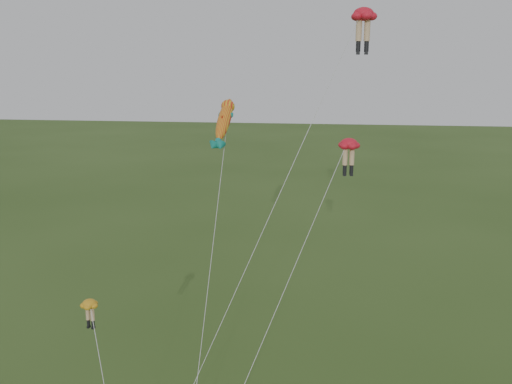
# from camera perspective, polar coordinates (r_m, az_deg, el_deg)

# --- Properties ---
(legs_kite_red_high) EXTENTS (10.27, 9.50, 21.97)m
(legs_kite_red_high) POSITION_cam_1_polar(r_m,az_deg,el_deg) (33.76, 10.44, 16.25)
(legs_kite_red_high) COLOR red
(legs_kite_red_high) RESTS_ON ground
(legs_kite_red_mid) EXTENTS (7.15, 10.32, 14.74)m
(legs_kite_red_mid) POSITION_cam_1_polar(r_m,az_deg,el_deg) (32.98, 9.02, 3.93)
(legs_kite_red_mid) COLOR red
(legs_kite_red_mid) RESTS_ON ground
(legs_kite_yellow) EXTENTS (3.56, 4.89, 7.41)m
(legs_kite_yellow) POSITION_cam_1_polar(r_m,az_deg,el_deg) (30.22, -16.17, -11.66)
(legs_kite_yellow) COLOR orange
(legs_kite_yellow) RESTS_ON ground
(fish_kite) EXTENTS (1.27, 13.05, 17.00)m
(fish_kite) POSITION_cam_1_polar(r_m,az_deg,el_deg) (35.19, -3.21, 7.10)
(fish_kite) COLOR gold
(fish_kite) RESTS_ON ground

